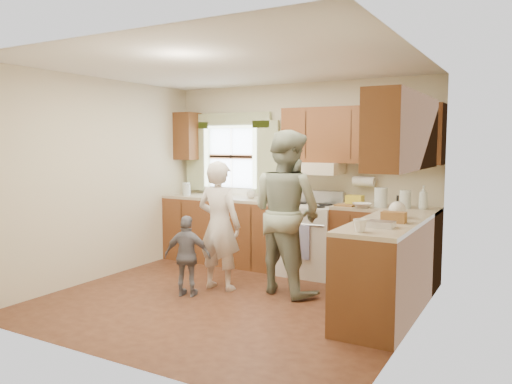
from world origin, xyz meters
The scene contains 6 objects.
room centered at (0.00, 0.00, 1.25)m, with size 3.80×3.80×3.80m.
kitchen_fixtures centered at (0.61, 1.08, 0.84)m, with size 3.80×2.25×2.15m.
stove centered at (0.30, 1.44, 0.47)m, with size 0.76×0.67×1.07m.
woman_left centered at (-0.33, 0.30, 0.75)m, with size 0.55×0.36×1.50m, color beige.
woman_right centered at (0.40, 0.57, 0.92)m, with size 0.90×0.70×1.84m, color #2A452B.
child centered at (-0.49, -0.10, 0.45)m, with size 0.53×0.22×0.90m, color slate.
Camera 1 is at (2.84, -4.45, 1.70)m, focal length 35.00 mm.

